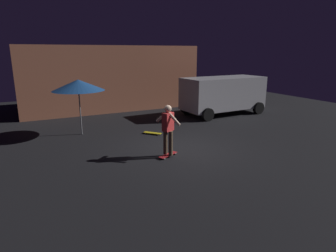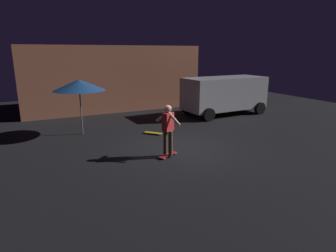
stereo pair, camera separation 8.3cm
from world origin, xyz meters
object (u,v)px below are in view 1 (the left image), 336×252
object	(u,v)px
parked_van	(223,93)
skateboard_spare	(153,133)
skateboard_ridden	(168,155)
patio_umbrella	(78,85)
skater	(168,126)

from	to	relation	value
parked_van	skateboard_spare	size ratio (longest dim) A/B	6.51
parked_van	skateboard_ridden	bearing A→B (deg)	-140.99
skateboard_spare	patio_umbrella	bearing A→B (deg)	153.32
skateboard_ridden	skater	size ratio (longest dim) A/B	0.47
parked_van	skateboard_spare	bearing A→B (deg)	-158.69
parked_van	skater	world-z (taller)	parked_van
skater	skateboard_spare	bearing A→B (deg)	77.02
patio_umbrella	skater	bearing A→B (deg)	-62.93
patio_umbrella	skateboard_ridden	bearing A→B (deg)	-62.93
skateboard_ridden	skateboard_spare	size ratio (longest dim) A/B	1.10
parked_van	skateboard_ridden	size ratio (longest dim) A/B	5.92
patio_umbrella	skateboard_ridden	world-z (taller)	patio_umbrella
skateboard_ridden	skateboard_spare	bearing A→B (deg)	77.02
skateboard_spare	skater	xyz separation A→B (m)	(-0.62, -2.67, 0.98)
patio_umbrella	skateboard_spare	xyz separation A→B (m)	(2.66, -1.34, -2.02)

